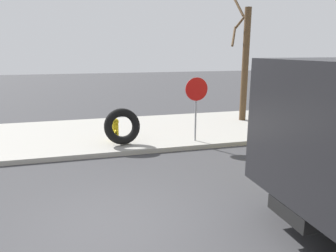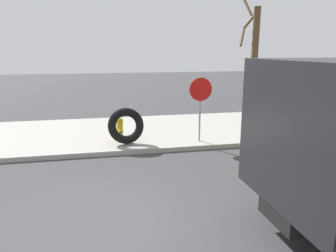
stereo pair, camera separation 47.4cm
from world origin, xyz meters
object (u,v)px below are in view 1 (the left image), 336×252
(stop_sign, at_px, (196,97))
(bare_tree, at_px, (244,61))
(fire_hydrant, at_px, (115,129))
(loose_tire, at_px, (122,126))

(stop_sign, distance_m, bare_tree, 4.15)
(fire_hydrant, bearing_deg, stop_sign, -14.61)
(fire_hydrant, relative_size, loose_tire, 0.67)
(bare_tree, bearing_deg, fire_hydrant, -161.54)
(fire_hydrant, bearing_deg, bare_tree, 18.46)
(fire_hydrant, height_order, loose_tire, loose_tire)
(loose_tire, xyz_separation_m, bare_tree, (5.50, 2.35, 1.92))
(fire_hydrant, distance_m, loose_tire, 0.52)
(stop_sign, height_order, bare_tree, bare_tree)
(fire_hydrant, xyz_separation_m, stop_sign, (2.60, -0.68, 1.06))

